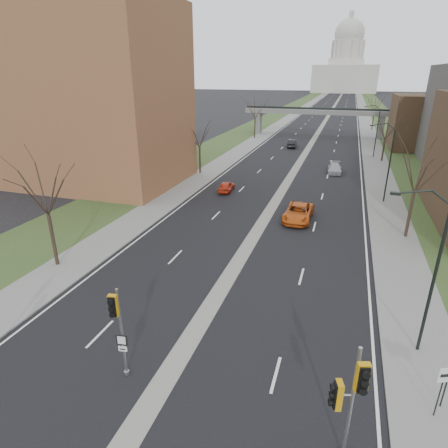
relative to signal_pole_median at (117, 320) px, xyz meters
The scene contains 28 objects.
ground 3.88m from the signal_pole_median, 13.35° to the left, with size 700.00×700.00×0.00m, color black.
road_surface 150.50m from the signal_pole_median, 89.28° to the left, with size 20.00×600.00×0.01m, color black.
median_strip 150.50m from the signal_pole_median, 89.28° to the left, with size 1.20×600.00×0.02m, color gray.
sidewalk_right 151.13m from the signal_pole_median, 84.72° to the left, with size 4.00×600.00×0.12m, color gray.
sidewalk_left 150.82m from the signal_pole_median, 93.84° to the left, with size 4.00×600.00×0.12m, color gray.
grass_verge_right 151.79m from the signal_pole_median, 82.47° to the left, with size 8.00×600.00×0.10m, color #2A3F1D.
grass_verge_left 151.35m from the signal_pole_median, 96.11° to the left, with size 8.00×600.00×0.10m, color #2A3F1D.
apartment_building 39.58m from the signal_pole_median, 128.37° to the left, with size 25.00×16.00×22.00m, color brown.
commercial_block_far 74.41m from the signal_pole_median, 71.27° to the left, with size 14.00×14.00×10.00m, color #473321.
pedestrian_bridge 80.49m from the signal_pole_median, 88.65° to the left, with size 34.00×3.00×6.45m.
capitol 320.82m from the signal_pole_median, 89.66° to the left, with size 48.00×42.00×55.75m.
streetlight_near 14.85m from the signal_pole_median, 26.60° to the left, with size 2.61×0.20×8.70m.
streetlight_mid 35.10m from the signal_pole_median, 68.35° to the left, with size 2.61×0.20×8.70m.
streetlight_far 59.96m from the signal_pole_median, 77.57° to the left, with size 2.61×0.20×8.70m.
tree_left_a 14.34m from the signal_pole_median, 142.74° to the left, with size 7.20×7.20×9.40m.
tree_left_b 40.12m from the signal_pole_median, 106.11° to the left, with size 6.75×6.75×8.81m.
tree_left_c 73.39m from the signal_pole_median, 98.72° to the left, with size 7.65×7.65×9.99m.
tree_right_a 27.14m from the signal_pole_median, 56.44° to the left, with size 7.20×7.20×9.40m.
tree_right_b 57.47m from the signal_pole_median, 74.97° to the left, with size 6.30×6.30×8.22m.
tree_right_c 96.67m from the signal_pole_median, 81.13° to the left, with size 7.65×7.65×9.99m.
signal_pole_median is the anchor object (origin of this frame).
signal_pole_right 10.04m from the signal_pole_median, ahead, with size 1.13×0.87×5.18m.
speed_limit_sign 13.98m from the signal_pole_median, ahead, with size 0.52×0.25×2.57m.
warning_sign 14.47m from the signal_pole_median, 10.99° to the left, with size 0.87×0.29×2.29m.
car_left_near 31.47m from the signal_pole_median, 98.60° to the left, with size 1.53×3.79×1.29m, color red.
car_left_far 63.95m from the signal_pole_median, 91.19° to the left, with size 1.59×4.56×1.50m, color black.
car_right_near 24.49m from the signal_pole_median, 77.85° to the left, with size 2.60×5.65×1.57m, color #C95615.
car_right_mid 45.75m from the signal_pole_median, 80.31° to the left, with size 1.91×4.70×1.36m, color #A7A7AF.
Camera 1 is at (6.96, -12.25, 13.62)m, focal length 30.00 mm.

